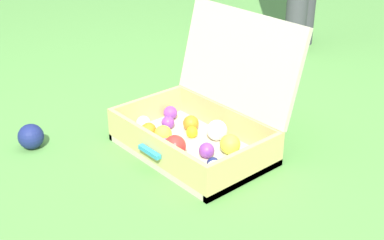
% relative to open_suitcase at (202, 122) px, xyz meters
% --- Properties ---
extents(ground_plane, '(16.00, 16.00, 0.00)m').
position_rel_open_suitcase_xyz_m(ground_plane, '(0.07, -0.09, -0.11)').
color(ground_plane, '#569342').
extents(open_suitcase, '(0.58, 0.50, 0.50)m').
position_rel_open_suitcase_xyz_m(open_suitcase, '(0.00, 0.00, 0.00)').
color(open_suitcase, beige).
rests_on(open_suitcase, ground).
extents(stray_ball_on_grass, '(0.10, 0.10, 0.10)m').
position_rel_open_suitcase_xyz_m(stray_ball_on_grass, '(-0.43, -0.50, -0.06)').
color(stray_ball_on_grass, navy).
rests_on(stray_ball_on_grass, ground).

